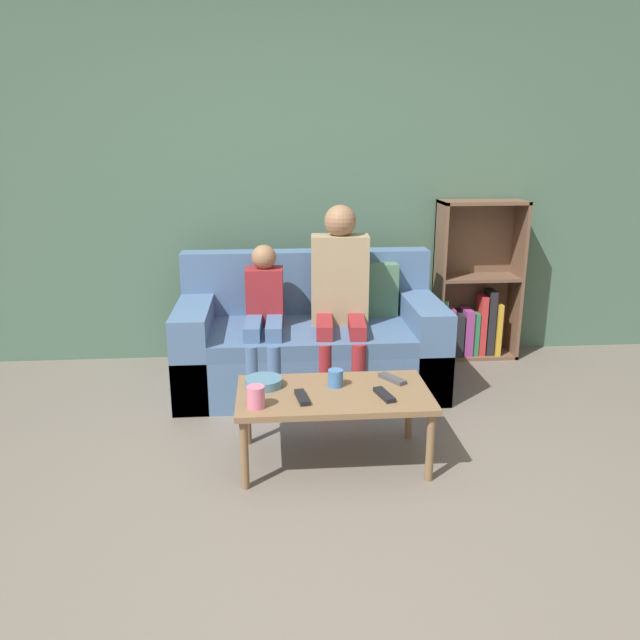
{
  "coord_description": "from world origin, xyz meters",
  "views": [
    {
      "loc": [
        -0.24,
        -2.23,
        1.61
      ],
      "look_at": [
        0.04,
        1.16,
        0.61
      ],
      "focal_mm": 35.0,
      "sensor_mm": 36.0,
      "label": 1
    }
  ],
  "objects_px": {
    "person_adult": "(340,287)",
    "tv_remote_1": "(384,395)",
    "cup_far": "(256,397)",
    "tv_remote_2": "(302,397)",
    "tv_remote_0": "(392,379)",
    "person_child": "(264,313)",
    "bookshelf": "(473,298)",
    "cup_near": "(336,378)",
    "snack_bowl": "(264,382)",
    "coffee_table": "(334,399)",
    "couch": "(310,343)"
  },
  "relations": [
    {
      "from": "person_child",
      "to": "cup_near",
      "type": "distance_m",
      "value": 0.94
    },
    {
      "from": "tv_remote_0",
      "to": "snack_bowl",
      "type": "bearing_deg",
      "value": 149.38
    },
    {
      "from": "person_child",
      "to": "tv_remote_1",
      "type": "xyz_separation_m",
      "value": [
        0.59,
        -1.02,
        -0.15
      ]
    },
    {
      "from": "person_adult",
      "to": "person_child",
      "type": "bearing_deg",
      "value": -169.33
    },
    {
      "from": "person_adult",
      "to": "cup_near",
      "type": "relative_size",
      "value": 13.67
    },
    {
      "from": "couch",
      "to": "snack_bowl",
      "type": "relative_size",
      "value": 8.96
    },
    {
      "from": "person_adult",
      "to": "couch",
      "type": "bearing_deg",
      "value": 162.57
    },
    {
      "from": "person_adult",
      "to": "snack_bowl",
      "type": "xyz_separation_m",
      "value": [
        -0.49,
        -0.89,
        -0.28
      ]
    },
    {
      "from": "couch",
      "to": "tv_remote_1",
      "type": "distance_m",
      "value": 1.19
    },
    {
      "from": "tv_remote_1",
      "to": "snack_bowl",
      "type": "bearing_deg",
      "value": 148.38
    },
    {
      "from": "couch",
      "to": "bookshelf",
      "type": "xyz_separation_m",
      "value": [
        1.27,
        0.5,
        0.16
      ]
    },
    {
      "from": "cup_near",
      "to": "tv_remote_2",
      "type": "xyz_separation_m",
      "value": [
        -0.18,
        -0.16,
        -0.03
      ]
    },
    {
      "from": "coffee_table",
      "to": "cup_far",
      "type": "xyz_separation_m",
      "value": [
        -0.39,
        -0.16,
        0.09
      ]
    },
    {
      "from": "cup_far",
      "to": "snack_bowl",
      "type": "xyz_separation_m",
      "value": [
        0.04,
        0.26,
        -0.03
      ]
    },
    {
      "from": "person_child",
      "to": "cup_far",
      "type": "xyz_separation_m",
      "value": [
        -0.04,
        -1.09,
        -0.1
      ]
    },
    {
      "from": "person_adult",
      "to": "cup_far",
      "type": "height_order",
      "value": "person_adult"
    },
    {
      "from": "person_adult",
      "to": "cup_far",
      "type": "distance_m",
      "value": 1.29
    },
    {
      "from": "bookshelf",
      "to": "tv_remote_2",
      "type": "bearing_deg",
      "value": -130.03
    },
    {
      "from": "person_child",
      "to": "snack_bowl",
      "type": "distance_m",
      "value": 0.85
    },
    {
      "from": "coffee_table",
      "to": "tv_remote_1",
      "type": "bearing_deg",
      "value": -19.22
    },
    {
      "from": "cup_far",
      "to": "snack_bowl",
      "type": "bearing_deg",
      "value": 82.1
    },
    {
      "from": "couch",
      "to": "person_child",
      "type": "relative_size",
      "value": 1.79
    },
    {
      "from": "bookshelf",
      "to": "snack_bowl",
      "type": "distance_m",
      "value": 2.15
    },
    {
      "from": "snack_bowl",
      "to": "couch",
      "type": "bearing_deg",
      "value": 72.45
    },
    {
      "from": "coffee_table",
      "to": "tv_remote_1",
      "type": "xyz_separation_m",
      "value": [
        0.24,
        -0.08,
        0.05
      ]
    },
    {
      "from": "cup_far",
      "to": "tv_remote_0",
      "type": "relative_size",
      "value": 0.63
    },
    {
      "from": "person_child",
      "to": "tv_remote_0",
      "type": "distance_m",
      "value": 1.06
    },
    {
      "from": "tv_remote_2",
      "to": "snack_bowl",
      "type": "height_order",
      "value": "snack_bowl"
    },
    {
      "from": "snack_bowl",
      "to": "person_adult",
      "type": "bearing_deg",
      "value": 60.95
    },
    {
      "from": "tv_remote_0",
      "to": "tv_remote_1",
      "type": "distance_m",
      "value": 0.22
    },
    {
      "from": "person_adult",
      "to": "tv_remote_1",
      "type": "relative_size",
      "value": 6.83
    },
    {
      "from": "bookshelf",
      "to": "person_child",
      "type": "relative_size",
      "value": 1.23
    },
    {
      "from": "cup_near",
      "to": "cup_far",
      "type": "relative_size",
      "value": 0.83
    },
    {
      "from": "cup_near",
      "to": "cup_far",
      "type": "height_order",
      "value": "cup_far"
    },
    {
      "from": "bookshelf",
      "to": "tv_remote_0",
      "type": "distance_m",
      "value": 1.7
    },
    {
      "from": "person_adult",
      "to": "snack_bowl",
      "type": "bearing_deg",
      "value": -114.38
    },
    {
      "from": "person_adult",
      "to": "tv_remote_0",
      "type": "height_order",
      "value": "person_adult"
    },
    {
      "from": "tv_remote_0",
      "to": "snack_bowl",
      "type": "distance_m",
      "value": 0.67
    },
    {
      "from": "tv_remote_1",
      "to": "tv_remote_0",
      "type": "bearing_deg",
      "value": 54.55
    },
    {
      "from": "cup_far",
      "to": "snack_bowl",
      "type": "distance_m",
      "value": 0.26
    },
    {
      "from": "couch",
      "to": "person_adult",
      "type": "distance_m",
      "value": 0.45
    },
    {
      "from": "tv_remote_1",
      "to": "snack_bowl",
      "type": "relative_size",
      "value": 0.92
    },
    {
      "from": "bookshelf",
      "to": "person_adult",
      "type": "height_order",
      "value": "person_adult"
    },
    {
      "from": "cup_far",
      "to": "tv_remote_1",
      "type": "height_order",
      "value": "cup_far"
    },
    {
      "from": "coffee_table",
      "to": "tv_remote_2",
      "type": "height_order",
      "value": "tv_remote_2"
    },
    {
      "from": "bookshelf",
      "to": "tv_remote_0",
      "type": "xyz_separation_m",
      "value": [
        -0.9,
        -1.44,
        -0.05
      ]
    },
    {
      "from": "person_child",
      "to": "person_adult",
      "type": "bearing_deg",
      "value": 8.38
    },
    {
      "from": "person_adult",
      "to": "tv_remote_0",
      "type": "bearing_deg",
      "value": -73.62
    },
    {
      "from": "tv_remote_2",
      "to": "tv_remote_0",
      "type": "bearing_deg",
      "value": 14.57
    },
    {
      "from": "coffee_table",
      "to": "tv_remote_1",
      "type": "distance_m",
      "value": 0.26
    }
  ]
}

